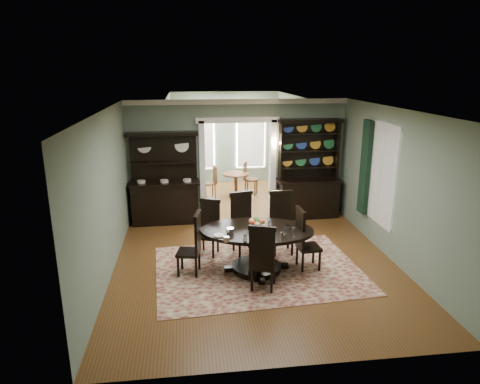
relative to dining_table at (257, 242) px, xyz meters
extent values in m
cube|color=brown|center=(0.03, 0.22, -0.59)|extent=(5.50, 6.00, 0.01)
cube|color=silver|center=(0.03, 0.22, 2.42)|extent=(5.50, 6.00, 0.01)
cube|color=slate|center=(-2.72, 0.22, 0.92)|extent=(0.01, 6.00, 3.00)
cube|color=slate|center=(2.78, 0.22, 0.92)|extent=(0.01, 6.00, 3.00)
cube|color=slate|center=(0.03, -2.78, 0.92)|extent=(5.50, 0.01, 3.00)
cube|color=slate|center=(-1.80, 3.22, 0.92)|extent=(1.85, 0.01, 3.00)
cube|color=slate|center=(1.85, 3.22, 0.92)|extent=(1.85, 0.01, 3.00)
cube|color=slate|center=(0.03, 3.22, 2.17)|extent=(1.80, 0.01, 0.50)
cube|color=white|center=(0.03, 3.17, 2.36)|extent=(5.50, 0.10, 0.12)
cube|color=brown|center=(0.03, 4.97, -0.59)|extent=(3.50, 3.50, 0.01)
cube|color=silver|center=(0.03, 4.97, 2.42)|extent=(3.50, 3.50, 0.01)
cube|color=slate|center=(-1.72, 4.97, 0.92)|extent=(0.01, 3.50, 3.00)
cube|color=slate|center=(1.78, 4.97, 0.92)|extent=(0.01, 3.50, 3.00)
cube|color=slate|center=(0.03, 6.72, 0.92)|extent=(3.50, 0.01, 3.00)
cube|color=white|center=(-0.82, 6.67, 0.97)|extent=(1.05, 0.06, 2.20)
cube|color=white|center=(0.88, 6.67, 0.97)|extent=(1.05, 0.06, 2.20)
cube|color=white|center=(-0.87, 3.22, 0.67)|extent=(0.14, 0.25, 2.50)
cube|color=white|center=(0.93, 3.22, 0.67)|extent=(0.14, 0.25, 2.50)
cube|color=white|center=(0.03, 3.22, 1.92)|extent=(2.08, 0.25, 0.14)
cube|color=white|center=(2.77, 0.82, 1.02)|extent=(0.02, 1.10, 2.00)
cube|color=white|center=(2.75, 0.82, 1.02)|extent=(0.01, 1.22, 2.12)
cube|color=black|center=(2.68, 1.50, 1.02)|extent=(0.10, 0.35, 2.10)
cube|color=gold|center=(0.98, 3.14, 1.27)|extent=(0.08, 0.05, 0.18)
sphere|color=#FFD88C|center=(0.88, 2.99, 1.35)|extent=(0.07, 0.07, 0.07)
sphere|color=#FFD88C|center=(1.08, 2.99, 1.35)|extent=(0.07, 0.07, 0.07)
cube|color=maroon|center=(0.03, 0.01, -0.58)|extent=(4.04, 3.07, 0.01)
ellipsoid|color=black|center=(0.00, 0.00, 0.23)|extent=(2.29, 1.64, 0.06)
cylinder|color=black|center=(0.00, 0.00, 0.19)|extent=(2.24, 2.24, 0.03)
cylinder|color=black|center=(0.00, 0.00, -0.16)|extent=(0.27, 0.27, 0.73)
cylinder|color=black|center=(0.00, 0.00, -0.53)|extent=(0.94, 0.94, 0.11)
cylinder|color=white|center=(-0.03, -0.07, 0.28)|extent=(0.30, 0.30, 0.05)
cube|color=black|center=(-0.88, 0.84, -0.17)|extent=(0.53, 0.52, 0.05)
cube|color=black|center=(-0.81, 1.00, 0.18)|extent=(0.40, 0.19, 0.69)
cube|color=black|center=(-0.81, 1.00, 0.54)|extent=(0.44, 0.22, 0.07)
cylinder|color=black|center=(-1.09, 0.75, -0.38)|extent=(0.04, 0.04, 0.41)
cylinder|color=black|center=(-0.79, 0.63, -0.38)|extent=(0.04, 0.04, 0.41)
cylinder|color=black|center=(-0.97, 1.05, -0.38)|extent=(0.04, 0.04, 0.41)
cylinder|color=black|center=(-0.67, 0.93, -0.38)|extent=(0.04, 0.04, 0.41)
cube|color=black|center=(-0.12, 0.82, -0.13)|extent=(0.55, 0.53, 0.06)
cube|color=black|center=(-0.17, 1.01, 0.27)|extent=(0.45, 0.16, 0.77)
cube|color=black|center=(-0.17, 1.01, 0.66)|extent=(0.50, 0.19, 0.08)
cylinder|color=black|center=(-0.25, 0.60, -0.35)|extent=(0.05, 0.05, 0.46)
cylinder|color=black|center=(0.10, 0.69, -0.35)|extent=(0.05, 0.05, 0.46)
cylinder|color=black|center=(-0.33, 0.95, -0.35)|extent=(0.05, 0.05, 0.46)
cylinder|color=black|center=(0.01, 1.04, -0.35)|extent=(0.05, 0.05, 0.46)
cube|color=black|center=(0.65, 0.74, -0.12)|extent=(0.46, 0.44, 0.06)
cube|color=black|center=(0.65, 0.94, 0.28)|extent=(0.46, 0.05, 0.78)
cube|color=black|center=(0.65, 0.94, 0.68)|extent=(0.50, 0.07, 0.08)
cylinder|color=black|center=(0.47, 0.56, -0.35)|extent=(0.05, 0.05, 0.46)
cylinder|color=black|center=(0.83, 0.56, -0.35)|extent=(0.05, 0.05, 0.46)
cylinder|color=black|center=(0.47, 0.92, -0.35)|extent=(0.05, 0.05, 0.46)
cylinder|color=black|center=(0.83, 0.92, -0.35)|extent=(0.05, 0.05, 0.46)
cube|color=black|center=(-1.28, 0.02, -0.15)|extent=(0.49, 0.50, 0.06)
cube|color=black|center=(-1.10, -0.02, 0.22)|extent=(0.13, 0.43, 0.73)
cube|color=black|center=(-1.10, -0.02, 0.59)|extent=(0.16, 0.47, 0.07)
cylinder|color=black|center=(-1.41, 0.22, -0.37)|extent=(0.05, 0.05, 0.43)
cylinder|color=black|center=(-1.48, -0.11, -0.37)|extent=(0.05, 0.05, 0.43)
cylinder|color=black|center=(-1.08, 0.15, -0.37)|extent=(0.05, 0.05, 0.43)
cylinder|color=black|center=(-1.15, -0.18, -0.37)|extent=(0.05, 0.05, 0.43)
cube|color=black|center=(1.00, -0.03, -0.15)|extent=(0.44, 0.46, 0.06)
cube|color=black|center=(0.82, -0.04, 0.22)|extent=(0.08, 0.43, 0.73)
cube|color=black|center=(0.82, -0.04, 0.60)|extent=(0.10, 0.47, 0.07)
cylinder|color=black|center=(1.18, -0.18, -0.37)|extent=(0.05, 0.05, 0.43)
cylinder|color=black|center=(1.16, 0.15, -0.37)|extent=(0.05, 0.05, 0.43)
cylinder|color=black|center=(0.85, -0.21, -0.37)|extent=(0.05, 0.05, 0.43)
cylinder|color=black|center=(0.82, 0.13, -0.37)|extent=(0.05, 0.05, 0.43)
cube|color=black|center=(0.01, -0.69, -0.15)|extent=(0.55, 0.53, 0.06)
cube|color=black|center=(-0.06, -0.87, 0.23)|extent=(0.43, 0.19, 0.74)
cube|color=black|center=(-0.06, -0.87, 0.61)|extent=(0.47, 0.22, 0.08)
cylinder|color=black|center=(0.22, -0.59, -0.36)|extent=(0.05, 0.05, 0.43)
cylinder|color=black|center=(-0.10, -0.48, -0.36)|extent=(0.05, 0.05, 0.43)
cylinder|color=black|center=(0.11, -0.91, -0.36)|extent=(0.05, 0.05, 0.43)
cylinder|color=black|center=(-0.21, -0.80, -0.36)|extent=(0.05, 0.05, 0.43)
cube|color=black|center=(-1.82, 2.91, -0.08)|extent=(1.62, 0.59, 1.01)
cube|color=black|center=(-1.82, 2.91, 0.44)|extent=(1.72, 0.64, 0.05)
cube|color=black|center=(-1.82, 3.14, 1.05)|extent=(1.61, 0.12, 1.19)
cube|color=black|center=(-1.82, 3.03, 0.93)|extent=(1.56, 0.31, 0.04)
cube|color=black|center=(-1.82, 3.01, 1.63)|extent=(1.72, 0.39, 0.08)
cube|color=black|center=(1.82, 2.89, -0.10)|extent=(1.52, 0.57, 0.97)
cube|color=black|center=(1.82, 2.89, 0.40)|extent=(1.62, 0.62, 0.04)
cube|color=black|center=(1.82, 3.11, 1.14)|extent=(1.51, 0.09, 1.46)
cube|color=black|center=(1.08, 3.00, 1.14)|extent=(0.06, 0.28, 1.51)
cube|color=black|center=(2.55, 3.00, 1.14)|extent=(0.06, 0.28, 1.51)
cube|color=black|center=(1.82, 2.98, 1.89)|extent=(1.62, 0.37, 0.09)
cube|color=black|center=(1.82, 3.00, 0.71)|extent=(1.51, 0.31, 0.03)
cube|color=black|center=(1.82, 3.00, 1.14)|extent=(1.51, 0.31, 0.03)
cube|color=black|center=(1.82, 3.00, 1.57)|extent=(1.51, 0.31, 0.03)
cylinder|color=brown|center=(0.17, 4.88, 0.12)|extent=(0.78, 0.78, 0.04)
cylinder|color=brown|center=(0.17, 4.88, -0.22)|extent=(0.10, 0.10, 0.69)
cylinder|color=brown|center=(0.17, 4.88, -0.55)|extent=(0.43, 0.43, 0.06)
cylinder|color=brown|center=(-0.63, 4.83, -0.12)|extent=(0.41, 0.41, 0.04)
cube|color=brown|center=(-0.45, 4.87, 0.13)|extent=(0.10, 0.37, 0.51)
cylinder|color=brown|center=(-0.80, 4.94, -0.35)|extent=(0.04, 0.04, 0.46)
cylinder|color=brown|center=(-0.74, 4.66, -0.35)|extent=(0.04, 0.04, 0.46)
cylinder|color=brown|center=(-0.52, 5.00, -0.35)|extent=(0.04, 0.04, 0.46)
cylinder|color=brown|center=(-0.46, 4.72, -0.35)|extent=(0.04, 0.04, 0.46)
cylinder|color=brown|center=(0.66, 5.07, -0.11)|extent=(0.42, 0.42, 0.04)
cube|color=brown|center=(0.49, 5.14, 0.15)|extent=(0.16, 0.36, 0.52)
cylinder|color=brown|center=(0.75, 4.88, -0.35)|extent=(0.04, 0.04, 0.47)
cylinder|color=brown|center=(0.85, 5.16, -0.35)|extent=(0.04, 0.04, 0.47)
cylinder|color=brown|center=(0.47, 4.99, -0.35)|extent=(0.04, 0.04, 0.47)
cylinder|color=brown|center=(0.58, 5.26, -0.35)|extent=(0.04, 0.04, 0.47)
camera|label=1|loc=(-1.24, -7.35, 3.14)|focal=32.00mm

